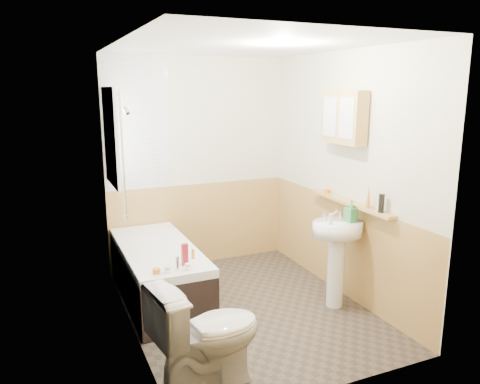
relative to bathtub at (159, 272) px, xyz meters
name	(u,v)px	position (x,y,z in m)	size (l,w,h in m)	color
floor	(246,308)	(0.73, -0.56, -0.30)	(2.80, 2.80, 0.00)	#302822
ceiling	(247,45)	(0.73, -0.56, 2.20)	(2.80, 2.80, 0.00)	white
wall_back	(198,163)	(0.73, 0.85, 0.95)	(2.20, 0.02, 2.50)	beige
wall_front	(334,224)	(0.73, -1.97, 0.95)	(2.20, 0.02, 2.50)	beige
wall_left	(126,195)	(-0.38, -0.56, 0.95)	(0.02, 2.80, 2.50)	beige
wall_right	(345,176)	(1.84, -0.56, 0.95)	(0.02, 2.80, 2.50)	beige
wainscot_right	(340,246)	(1.82, -0.56, 0.20)	(0.01, 2.80, 1.00)	tan
wainscot_front	(328,326)	(0.73, -1.95, 0.20)	(2.20, 0.01, 1.00)	tan
wainscot_back	(200,224)	(0.73, 0.83, 0.20)	(2.20, 0.01, 1.00)	tan
tile_cladding_left	(129,195)	(-0.36, -0.56, 0.95)	(0.01, 2.80, 2.50)	white
tile_return_back	(136,123)	(0.00, 0.83, 1.45)	(0.75, 0.01, 1.50)	white
window	(112,137)	(-0.33, 0.39, 1.35)	(0.03, 0.79, 0.99)	white
bathtub	(159,272)	(0.00, 0.00, 0.00)	(0.70, 1.64, 0.71)	black
shower_riser	(124,145)	(-0.31, -0.14, 1.33)	(0.11, 0.08, 1.23)	silver
toilet	(207,335)	(-0.03, -1.56, 0.11)	(0.46, 0.82, 0.80)	white
sink	(337,246)	(1.57, -0.85, 0.33)	(0.51, 0.41, 0.98)	white
pine_shelf	(350,203)	(1.77, -0.75, 0.72)	(0.10, 1.23, 0.03)	tan
medicine_cabinet	(344,117)	(1.74, -0.62, 1.56)	(0.15, 0.57, 0.52)	tan
foam_can	(381,203)	(1.77, -1.21, 0.82)	(0.05, 0.05, 0.17)	black
green_bottle	(369,197)	(1.77, -1.03, 0.84)	(0.04, 0.04, 0.21)	orange
black_jar	(327,191)	(1.77, -0.36, 0.76)	(0.07, 0.07, 0.05)	orange
soap_bottle	(351,217)	(1.68, -0.90, 0.62)	(0.10, 0.21, 0.10)	#388447
clear_bottle	(330,219)	(1.44, -0.90, 0.63)	(0.04, 0.04, 0.11)	silver
blue_gel	(185,255)	(0.10, -0.60, 0.37)	(0.06, 0.04, 0.20)	maroon
cream_jar	(157,271)	(-0.18, -0.69, 0.29)	(0.07, 0.07, 0.04)	orange
orange_bottle	(193,254)	(0.22, -0.47, 0.32)	(0.03, 0.03, 0.09)	orange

